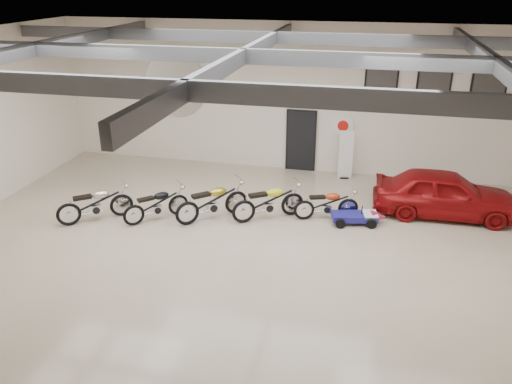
% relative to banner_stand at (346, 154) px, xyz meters
% --- Properties ---
extents(floor, '(16.00, 12.00, 0.01)m').
position_rel_banner_stand_xyz_m(floor, '(-2.08, -5.50, -0.87)').
color(floor, '#C1AB94').
rests_on(floor, ground).
extents(ceiling, '(16.00, 12.00, 0.01)m').
position_rel_banner_stand_xyz_m(ceiling, '(-2.08, -5.50, 4.13)').
color(ceiling, slate).
rests_on(ceiling, back_wall).
extents(back_wall, '(16.00, 0.02, 5.00)m').
position_rel_banner_stand_xyz_m(back_wall, '(-2.08, 0.50, 1.63)').
color(back_wall, beige).
rests_on(back_wall, floor).
extents(ceiling_beams, '(15.80, 11.80, 0.32)m').
position_rel_banner_stand_xyz_m(ceiling_beams, '(-2.08, -5.50, 3.88)').
color(ceiling_beams, '#4F5055').
rests_on(ceiling_beams, ceiling).
extents(door, '(0.92, 0.08, 2.10)m').
position_rel_banner_stand_xyz_m(door, '(-1.58, 0.45, 0.18)').
color(door, black).
rests_on(door, back_wall).
extents(logo_plaque, '(2.30, 0.06, 1.16)m').
position_rel_banner_stand_xyz_m(logo_plaque, '(-6.08, 0.45, 1.93)').
color(logo_plaque, silver).
rests_on(logo_plaque, back_wall).
extents(poster_left, '(1.05, 0.08, 1.35)m').
position_rel_banner_stand_xyz_m(poster_left, '(0.92, 0.46, 2.23)').
color(poster_left, black).
rests_on(poster_left, back_wall).
extents(poster_mid, '(1.05, 0.08, 1.35)m').
position_rel_banner_stand_xyz_m(poster_mid, '(2.52, 0.46, 2.23)').
color(poster_mid, black).
rests_on(poster_mid, back_wall).
extents(poster_right, '(1.05, 0.08, 1.35)m').
position_rel_banner_stand_xyz_m(poster_right, '(4.12, 0.46, 2.23)').
color(poster_right, black).
rests_on(poster_right, back_wall).
extents(oil_sign, '(0.72, 0.10, 0.72)m').
position_rel_banner_stand_xyz_m(oil_sign, '(-0.18, 0.45, 0.83)').
color(oil_sign, white).
rests_on(oil_sign, back_wall).
extents(banner_stand, '(0.49, 0.26, 1.73)m').
position_rel_banner_stand_xyz_m(banner_stand, '(0.00, 0.00, 0.00)').
color(banner_stand, white).
rests_on(banner_stand, floor).
extents(motorcycle_silver, '(2.00, 1.75, 1.06)m').
position_rel_banner_stand_xyz_m(motorcycle_silver, '(-6.55, -4.79, -0.34)').
color(motorcycle_silver, silver).
rests_on(motorcycle_silver, floor).
extents(motorcycle_black, '(1.75, 1.72, 0.97)m').
position_rel_banner_stand_xyz_m(motorcycle_black, '(-4.92, -4.36, -0.38)').
color(motorcycle_black, silver).
rests_on(motorcycle_black, floor).
extents(motorcycle_gold, '(2.03, 1.91, 1.11)m').
position_rel_banner_stand_xyz_m(motorcycle_gold, '(-3.42, -3.96, -0.31)').
color(motorcycle_gold, silver).
rests_on(motorcycle_gold, floor).
extents(motorcycle_yellow, '(2.11, 1.67, 1.08)m').
position_rel_banner_stand_xyz_m(motorcycle_yellow, '(-1.89, -3.60, -0.32)').
color(motorcycle_yellow, silver).
rests_on(motorcycle_yellow, floor).
extents(motorcycle_red, '(1.88, 1.10, 0.93)m').
position_rel_banner_stand_xyz_m(motorcycle_red, '(-0.31, -3.22, -0.40)').
color(motorcycle_red, silver).
rests_on(motorcycle_red, floor).
extents(go_kart, '(1.62, 0.98, 0.55)m').
position_rel_banner_stand_xyz_m(go_kart, '(0.62, -3.32, -0.59)').
color(go_kart, navy).
rests_on(go_kart, floor).
extents(vintage_car, '(1.65, 3.95, 1.34)m').
position_rel_banner_stand_xyz_m(vintage_car, '(2.92, -2.22, -0.20)').
color(vintage_car, maroon).
rests_on(vintage_car, floor).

